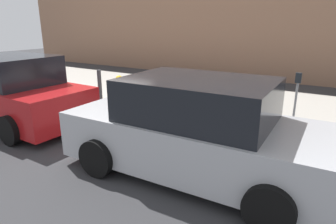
{
  "coord_description": "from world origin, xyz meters",
  "views": [
    {
      "loc": [
        -5.95,
        5.82,
        2.45
      ],
      "look_at": [
        -2.73,
        0.53,
        0.56
      ],
      "focal_mm": 31.36,
      "sensor_mm": 36.0,
      "label": 1
    }
  ],
  "objects": [
    {
      "name": "suitcase_teal_5",
      "position": [
        -1.51,
        -0.73,
        0.52
      ],
      "size": [
        0.4,
        0.22,
        1.0
      ],
      "color": "#0F606B",
      "rests_on": "sidewalk_curb"
    },
    {
      "name": "suitcase_maroon_3",
      "position": [
        -2.62,
        -0.86,
        0.5
      ],
      "size": [
        0.51,
        0.28,
        0.98
      ],
      "color": "maroon",
      "rests_on": "sidewalk_curb"
    },
    {
      "name": "suitcase_black_2",
      "position": [
        -3.19,
        -0.78,
        0.41
      ],
      "size": [
        0.47,
        0.23,
        0.79
      ],
      "color": "black",
      "rests_on": "sidewalk_curb"
    },
    {
      "name": "suitcase_olive_0",
      "position": [
        -4.19,
        -0.82,
        0.52
      ],
      "size": [
        0.36,
        0.2,
        0.82
      ],
      "color": "#59601E",
      "rests_on": "sidewalk_curb"
    },
    {
      "name": "bollard_post",
      "position": [
        0.45,
        -0.64,
        0.61
      ],
      "size": [
        0.12,
        0.12,
        0.94
      ],
      "primitive_type": "cylinder",
      "color": "#333338",
      "rests_on": "sidewalk_curb"
    },
    {
      "name": "fire_hydrant",
      "position": [
        -0.21,
        -0.79,
        0.56
      ],
      "size": [
        0.39,
        0.21,
        0.81
      ],
      "color": "#D89E0C",
      "rests_on": "sidewalk_curb"
    },
    {
      "name": "suitcase_navy_6",
      "position": [
        -0.98,
        -0.73,
        0.45
      ],
      "size": [
        0.49,
        0.24,
        0.86
      ],
      "color": "navy",
      "rests_on": "sidewalk_curb"
    },
    {
      "name": "parking_meter",
      "position": [
        -5.09,
        -1.04,
        0.97
      ],
      "size": [
        0.12,
        0.09,
        1.27
      ],
      "color": "slate",
      "rests_on": "sidewalk_curb"
    },
    {
      "name": "suitcase_silver_1",
      "position": [
        -3.72,
        -0.78,
        0.46
      ],
      "size": [
        0.4,
        0.23,
        0.84
      ],
      "color": "#9EA0A8",
      "rests_on": "sidewalk_curb"
    },
    {
      "name": "parked_car_red_1",
      "position": [
        1.11,
        1.74,
        0.78
      ],
      "size": [
        4.36,
        2.09,
        1.69
      ],
      "color": "#AD1619",
      "rests_on": "ground_plane"
    },
    {
      "name": "parked_car_silver_0",
      "position": [
        -4.02,
        1.74,
        0.76
      ],
      "size": [
        4.46,
        2.1,
        1.62
      ],
      "color": "#B2B5BA",
      "rests_on": "ground_plane"
    },
    {
      "name": "suitcase_red_4",
      "position": [
        -2.04,
        -0.75,
        0.5
      ],
      "size": [
        0.48,
        0.22,
        0.92
      ],
      "color": "red",
      "rests_on": "sidewalk_curb"
    },
    {
      "name": "sidewalk_curb",
      "position": [
        0.0,
        -2.5,
        0.07
      ],
      "size": [
        18.0,
        5.0,
        0.14
      ],
      "primitive_type": "cube",
      "color": "#ADA89E",
      "rests_on": "ground_plane"
    },
    {
      "name": "ground_plane",
      "position": [
        0.0,
        0.0,
        0.0
      ],
      "size": [
        40.0,
        40.0,
        0.0
      ],
      "primitive_type": "plane",
      "color": "#333335"
    }
  ]
}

